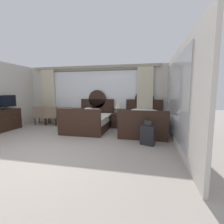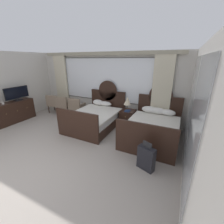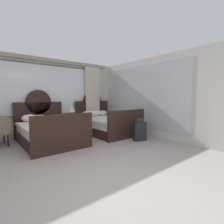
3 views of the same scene
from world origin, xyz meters
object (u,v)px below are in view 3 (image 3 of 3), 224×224
at_px(book_on_nightstand, 75,118).
at_px(suitcase_on_floor, 140,131).
at_px(bed_near_window, 49,132).
at_px(table_lamp_on_nightstand, 72,108).
at_px(bed_near_mirror, 106,124).
at_px(nightstand_between_beds, 73,126).

bearing_deg(book_on_nightstand, suitcase_on_floor, -59.00).
bearing_deg(bed_near_window, table_lamp_on_nightstand, 31.38).
xyz_separation_m(bed_near_mirror, table_lamp_on_nightstand, (-1.10, 0.60, 0.61)).
relative_size(nightstand_between_beds, book_on_nightstand, 2.31).
xyz_separation_m(bed_near_window, book_on_nightstand, (1.08, 0.50, 0.27)).
xyz_separation_m(bed_near_window, table_lamp_on_nightstand, (1.02, 0.62, 0.61)).
distance_m(table_lamp_on_nightstand, suitcase_on_floor, 2.56).
xyz_separation_m(nightstand_between_beds, suitcase_on_floor, (1.22, -2.11, -0.01)).
bearing_deg(bed_near_mirror, suitcase_on_floor, -83.87).
bearing_deg(book_on_nightstand, nightstand_between_beds, 97.47).
height_order(bed_near_window, suitcase_on_floor, bed_near_window).
bearing_deg(suitcase_on_floor, bed_near_mirror, 96.13).
distance_m(bed_near_window, book_on_nightstand, 1.22).
bearing_deg(bed_near_mirror, table_lamp_on_nightstand, 151.21).
bearing_deg(suitcase_on_floor, table_lamp_on_nightstand, 120.76).
height_order(book_on_nightstand, suitcase_on_floor, suitcase_on_floor).
bearing_deg(table_lamp_on_nightstand, bed_near_mirror, -28.79).
bearing_deg(nightstand_between_beds, bed_near_mirror, -29.23).
bearing_deg(book_on_nightstand, table_lamp_on_nightstand, 116.50).
height_order(bed_near_mirror, nightstand_between_beds, bed_near_mirror).
bearing_deg(bed_near_mirror, bed_near_window, -179.57).
xyz_separation_m(bed_near_window, nightstand_between_beds, (1.06, 0.61, -0.04)).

